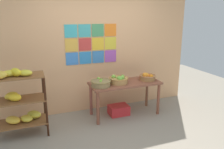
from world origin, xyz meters
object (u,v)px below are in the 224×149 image
at_px(banana_shelf_unit, 17,98).
at_px(produce_crate_under_table, 119,110).
at_px(fruit_basket_back_right, 147,77).
at_px(fruit_basket_centre, 119,80).
at_px(fruit_basket_back_left, 101,83).
at_px(display_table, 125,87).

xyz_separation_m(banana_shelf_unit, produce_crate_under_table, (1.92, 0.18, -0.60)).
height_order(fruit_basket_back_right, produce_crate_under_table, fruit_basket_back_right).
relative_size(fruit_basket_centre, fruit_basket_back_right, 1.12).
distance_m(fruit_basket_centre, fruit_basket_back_right, 0.65).
relative_size(banana_shelf_unit, fruit_basket_back_left, 3.14).
xyz_separation_m(fruit_basket_back_left, produce_crate_under_table, (0.42, 0.11, -0.67)).
bearing_deg(fruit_basket_back_right, banana_shelf_unit, -177.41).
relative_size(fruit_basket_back_left, produce_crate_under_table, 0.95).
distance_m(fruit_basket_centre, produce_crate_under_table, 0.68).
bearing_deg(produce_crate_under_table, fruit_basket_back_left, -165.46).
bearing_deg(display_table, fruit_basket_back_right, -3.49).
height_order(banana_shelf_unit, fruit_basket_back_right, banana_shelf_unit).
height_order(banana_shelf_unit, display_table, banana_shelf_unit).
relative_size(fruit_basket_centre, fruit_basket_back_left, 1.00).
distance_m(fruit_basket_back_left, produce_crate_under_table, 0.80).
height_order(display_table, produce_crate_under_table, display_table).
distance_m(display_table, fruit_basket_back_left, 0.57).
distance_m(banana_shelf_unit, display_table, 2.05).
distance_m(display_table, fruit_basket_centre, 0.22).
height_order(banana_shelf_unit, produce_crate_under_table, banana_shelf_unit).
bearing_deg(fruit_basket_back_right, fruit_basket_back_left, -177.66).
xyz_separation_m(display_table, fruit_basket_centre, (-0.15, -0.01, 0.17)).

